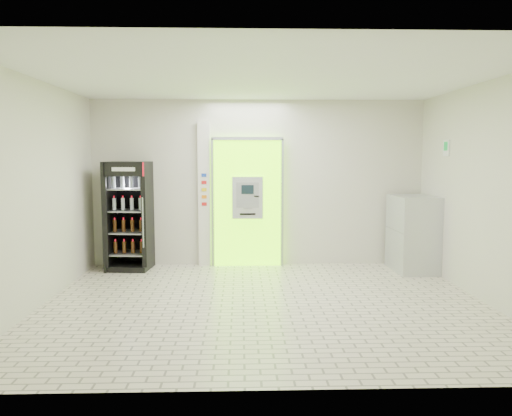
{
  "coord_description": "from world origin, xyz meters",
  "views": [
    {
      "loc": [
        -0.32,
        -6.57,
        2.0
      ],
      "look_at": [
        -0.08,
        1.2,
        1.18
      ],
      "focal_mm": 35.0,
      "sensor_mm": 36.0,
      "label": 1
    }
  ],
  "objects": [
    {
      "name": "room_shell",
      "position": [
        0.0,
        0.0,
        1.84
      ],
      "size": [
        6.0,
        6.0,
        6.0
      ],
      "color": "beige",
      "rests_on": "ground"
    },
    {
      "name": "ground",
      "position": [
        0.0,
        0.0,
        0.0
      ],
      "size": [
        6.0,
        6.0,
        0.0
      ],
      "primitive_type": "plane",
      "color": "beige",
      "rests_on": "ground"
    },
    {
      "name": "steel_cabinet",
      "position": [
        2.66,
        1.9,
        0.65
      ],
      "size": [
        0.68,
        0.99,
        1.31
      ],
      "rotation": [
        0.0,
        0.0,
        0.02
      ],
      "color": "#B8BBC0",
      "rests_on": "ground"
    },
    {
      "name": "beverage_cooler",
      "position": [
        -2.28,
        2.18,
        0.91
      ],
      "size": [
        0.77,
        0.71,
        1.9
      ],
      "rotation": [
        0.0,
        0.0,
        -0.1
      ],
      "color": "black",
      "rests_on": "ground"
    },
    {
      "name": "exit_sign",
      "position": [
        2.99,
        1.4,
        2.12
      ],
      "size": [
        0.02,
        0.22,
        0.26
      ],
      "color": "white",
      "rests_on": "room_shell"
    },
    {
      "name": "atm_assembly",
      "position": [
        -0.2,
        2.41,
        1.17
      ],
      "size": [
        1.3,
        0.24,
        2.33
      ],
      "color": "#78F900",
      "rests_on": "ground"
    },
    {
      "name": "pillar",
      "position": [
        -0.98,
        2.45,
        1.3
      ],
      "size": [
        0.22,
        0.11,
        2.6
      ],
      "color": "silver",
      "rests_on": "ground"
    }
  ]
}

